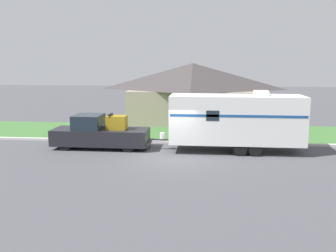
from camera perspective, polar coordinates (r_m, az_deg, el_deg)
name	(u,v)px	position (r m, az deg, el deg)	size (l,w,h in m)	color
ground_plane	(172,158)	(20.01, 0.54, -4.91)	(120.00, 120.00, 0.00)	#47474C
curb_strip	(177,142)	(23.63, 1.37, -2.45)	(80.00, 0.30, 0.14)	beige
lawn_strip	(181,132)	(27.21, 1.96, -0.95)	(80.00, 7.00, 0.03)	#3D6B33
house_across_street	(192,92)	(31.76, 3.75, 5.24)	(11.12, 6.69, 4.96)	gray
pickup_truck	(100,134)	(22.50, -10.37, -1.14)	(5.75, 1.97, 2.08)	black
travel_trailer	(236,119)	(21.53, 10.33, 1.04)	(8.53, 2.43, 3.49)	black
mailbox	(81,123)	(25.59, -13.07, 0.48)	(0.48, 0.20, 1.38)	brown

